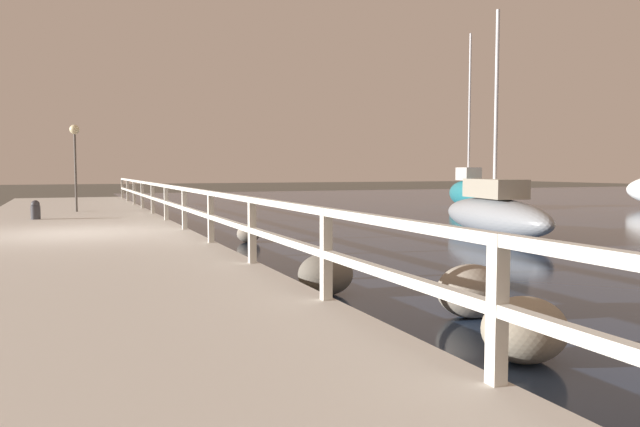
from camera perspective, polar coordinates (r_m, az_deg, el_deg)
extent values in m
plane|color=#4C473D|center=(13.96, -21.42, -2.85)|extent=(120.00, 120.00, 0.00)
cube|color=beige|center=(13.94, -21.43, -2.27)|extent=(4.71, 36.00, 0.29)
cube|color=silver|center=(4.00, 15.90, -8.41)|extent=(0.10, 0.10, 0.94)
cube|color=silver|center=(6.31, 0.57, -3.72)|extent=(0.10, 0.10, 0.94)
cube|color=silver|center=(8.85, -6.22, -1.51)|extent=(0.10, 0.10, 0.94)
cube|color=silver|center=(11.46, -9.95, -0.29)|extent=(0.10, 0.10, 0.94)
cube|color=silver|center=(14.10, -12.29, 0.48)|extent=(0.10, 0.10, 0.94)
cube|color=silver|center=(16.76, -13.89, 1.00)|extent=(0.10, 0.10, 0.94)
cube|color=silver|center=(19.44, -15.05, 1.38)|extent=(0.10, 0.10, 0.94)
cube|color=silver|center=(22.12, -15.93, 1.67)|extent=(0.10, 0.10, 0.94)
cube|color=silver|center=(24.80, -16.62, 1.89)|extent=(0.10, 0.10, 0.94)
cube|color=silver|center=(27.49, -17.17, 2.08)|extent=(0.10, 0.10, 0.94)
cube|color=silver|center=(30.18, -17.63, 2.22)|extent=(0.10, 0.10, 0.94)
cube|color=silver|center=(14.08, -12.32, 2.22)|extent=(0.09, 32.50, 0.08)
cube|color=silver|center=(14.10, -12.29, 0.48)|extent=(0.09, 32.50, 0.08)
ellipsoid|color=gray|center=(13.85, -6.55, -1.84)|extent=(0.52, 0.47, 0.39)
ellipsoid|color=gray|center=(5.54, 18.19, -10.05)|extent=(0.74, 0.66, 0.55)
ellipsoid|color=#666056|center=(8.00, 0.51, -5.58)|extent=(0.72, 0.65, 0.54)
ellipsoid|color=gray|center=(7.01, 13.68, -6.89)|extent=(0.77, 0.70, 0.58)
cylinder|color=#333338|center=(18.23, -24.56, 0.08)|extent=(0.24, 0.24, 0.36)
sphere|color=#333338|center=(18.21, -24.58, 0.77)|extent=(0.22, 0.22, 0.22)
cylinder|color=#514C47|center=(20.99, -21.44, 3.46)|extent=(0.07, 0.07, 2.42)
sphere|color=beige|center=(21.02, -21.54, 7.16)|extent=(0.30, 0.30, 0.30)
ellipsoid|color=gray|center=(15.66, 15.63, -0.29)|extent=(2.12, 5.14, 0.92)
cube|color=#9E937F|center=(15.63, 15.68, 2.22)|extent=(1.17, 2.07, 0.45)
cylinder|color=silver|center=(15.70, 15.82, 9.55)|extent=(0.09, 0.09, 4.46)
ellipsoid|color=#1E707A|center=(26.87, 13.39, 1.74)|extent=(1.85, 3.90, 1.15)
cube|color=beige|center=(26.85, 13.42, 3.54)|extent=(0.96, 1.42, 0.54)
cylinder|color=silver|center=(26.98, 13.51, 9.41)|extent=(0.09, 0.09, 6.06)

